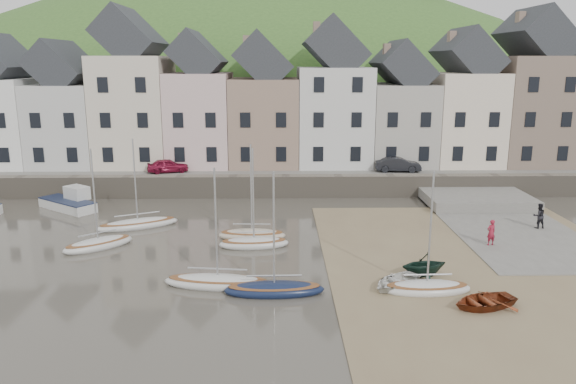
{
  "coord_description": "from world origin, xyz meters",
  "views": [
    {
      "loc": [
        -0.6,
        -28.31,
        11.14
      ],
      "look_at": [
        0.0,
        6.0,
        3.0
      ],
      "focal_mm": 34.73,
      "sensor_mm": 36.0,
      "label": 1
    }
  ],
  "objects_px": {
    "person_red": "(491,232)",
    "person_dark": "(539,216)",
    "rowboat_green": "(424,264)",
    "rowboat_red": "(484,301)",
    "rowboat_white": "(396,282)",
    "car_right": "(398,164)",
    "sailboat_0": "(138,224)",
    "car_left": "(168,166)"
  },
  "relations": [
    {
      "from": "person_red",
      "to": "person_dark",
      "type": "height_order",
      "value": "person_dark"
    },
    {
      "from": "rowboat_green",
      "to": "rowboat_red",
      "type": "distance_m",
      "value": 4.29
    },
    {
      "from": "rowboat_white",
      "to": "person_red",
      "type": "xyz_separation_m",
      "value": [
        7.1,
        6.3,
        0.55
      ]
    },
    {
      "from": "rowboat_red",
      "to": "car_right",
      "type": "height_order",
      "value": "car_right"
    },
    {
      "from": "sailboat_0",
      "to": "person_red",
      "type": "bearing_deg",
      "value": -11.18
    },
    {
      "from": "rowboat_red",
      "to": "person_dark",
      "type": "relative_size",
      "value": 1.81
    },
    {
      "from": "person_dark",
      "to": "rowboat_white",
      "type": "bearing_deg",
      "value": 34.4
    },
    {
      "from": "rowboat_green",
      "to": "car_left",
      "type": "xyz_separation_m",
      "value": [
        -17.27,
        20.39,
        1.5
      ]
    },
    {
      "from": "person_red",
      "to": "car_left",
      "type": "distance_m",
      "value": 27.5
    },
    {
      "from": "rowboat_white",
      "to": "rowboat_red",
      "type": "height_order",
      "value": "rowboat_red"
    },
    {
      "from": "sailboat_0",
      "to": "person_dark",
      "type": "height_order",
      "value": "sailboat_0"
    },
    {
      "from": "rowboat_green",
      "to": "person_red",
      "type": "relative_size",
      "value": 1.53
    },
    {
      "from": "person_dark",
      "to": "car_right",
      "type": "bearing_deg",
      "value": -65.75
    },
    {
      "from": "car_right",
      "to": "car_left",
      "type": "bearing_deg",
      "value": 93.33
    },
    {
      "from": "rowboat_red",
      "to": "person_red",
      "type": "bearing_deg",
      "value": 139.84
    },
    {
      "from": "person_red",
      "to": "person_dark",
      "type": "distance_m",
      "value": 5.7
    },
    {
      "from": "car_left",
      "to": "rowboat_white",
      "type": "bearing_deg",
      "value": -159.99
    },
    {
      "from": "car_right",
      "to": "rowboat_red",
      "type": "bearing_deg",
      "value": -179.21
    },
    {
      "from": "car_left",
      "to": "rowboat_green",
      "type": "bearing_deg",
      "value": -154.94
    },
    {
      "from": "rowboat_white",
      "to": "car_left",
      "type": "xyz_separation_m",
      "value": [
        -15.49,
        21.93,
        1.83
      ]
    },
    {
      "from": "sailboat_0",
      "to": "rowboat_green",
      "type": "bearing_deg",
      "value": -28.1
    },
    {
      "from": "rowboat_white",
      "to": "person_dark",
      "type": "height_order",
      "value": "person_dark"
    },
    {
      "from": "person_dark",
      "to": "sailboat_0",
      "type": "bearing_deg",
      "value": -7.72
    },
    {
      "from": "car_left",
      "to": "car_right",
      "type": "relative_size",
      "value": 0.9
    },
    {
      "from": "rowboat_green",
      "to": "rowboat_red",
      "type": "relative_size",
      "value": 0.79
    },
    {
      "from": "sailboat_0",
      "to": "person_red",
      "type": "distance_m",
      "value": 23.01
    },
    {
      "from": "rowboat_white",
      "to": "rowboat_green",
      "type": "xyz_separation_m",
      "value": [
        1.78,
        1.55,
        0.33
      ]
    },
    {
      "from": "rowboat_white",
      "to": "person_dark",
      "type": "bearing_deg",
      "value": 88.74
    },
    {
      "from": "rowboat_green",
      "to": "person_dark",
      "type": "bearing_deg",
      "value": 117.15
    },
    {
      "from": "sailboat_0",
      "to": "rowboat_green",
      "type": "relative_size",
      "value": 2.58
    },
    {
      "from": "rowboat_red",
      "to": "rowboat_white",
      "type": "bearing_deg",
      "value": -141.26
    },
    {
      "from": "rowboat_red",
      "to": "rowboat_green",
      "type": "bearing_deg",
      "value": -173.35
    },
    {
      "from": "rowboat_white",
      "to": "car_left",
      "type": "distance_m",
      "value": 26.91
    },
    {
      "from": "rowboat_green",
      "to": "rowboat_red",
      "type": "height_order",
      "value": "rowboat_green"
    },
    {
      "from": "rowboat_green",
      "to": "person_dark",
      "type": "relative_size",
      "value": 1.43
    },
    {
      "from": "person_dark",
      "to": "person_red",
      "type": "bearing_deg",
      "value": 31.79
    },
    {
      "from": "person_dark",
      "to": "rowboat_red",
      "type": "bearing_deg",
      "value": 50.71
    },
    {
      "from": "rowboat_red",
      "to": "car_left",
      "type": "xyz_separation_m",
      "value": [
        -19.05,
        24.28,
        1.82
      ]
    },
    {
      "from": "sailboat_0",
      "to": "rowboat_green",
      "type": "xyz_separation_m",
      "value": [
        17.25,
        -9.21,
        0.45
      ]
    },
    {
      "from": "sailboat_0",
      "to": "car_left",
      "type": "distance_m",
      "value": 11.34
    },
    {
      "from": "sailboat_0",
      "to": "rowboat_red",
      "type": "height_order",
      "value": "sailboat_0"
    },
    {
      "from": "sailboat_0",
      "to": "car_left",
      "type": "bearing_deg",
      "value": 90.09
    }
  ]
}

